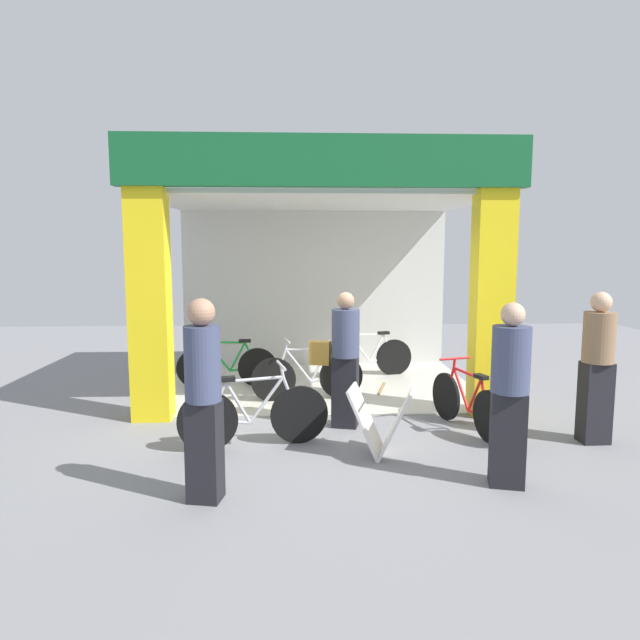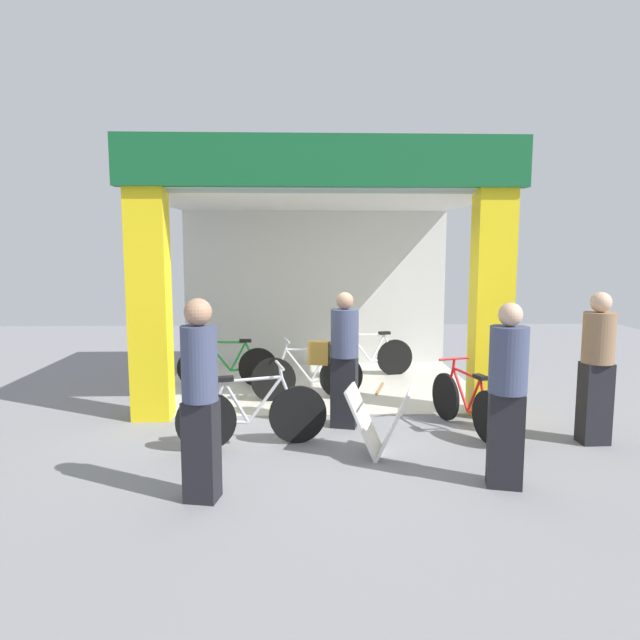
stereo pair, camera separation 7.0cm
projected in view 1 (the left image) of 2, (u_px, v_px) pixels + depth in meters
The scene contains 12 objects.
ground_plane at pixel (323, 416), 7.29m from camera, with size 17.58×17.58×0.00m, color gray.
shop_facade at pixel (318, 267), 8.71m from camera, with size 4.99×3.65×3.50m.
bicycle_inside_0 at pixel (367, 357), 9.49m from camera, with size 1.56×0.46×0.87m.
bicycle_inside_1 at pixel (308, 376), 8.03m from camera, with size 1.60×0.44×0.89m.
bicycle_inside_2 at pixel (227, 366), 8.79m from camera, with size 1.55×0.43×0.85m.
bicycle_parked_0 at pixel (254, 415), 6.13m from camera, with size 1.62×0.48×0.91m.
bicycle_parked_1 at pixel (467, 403), 6.70m from camera, with size 0.51×1.47×0.83m.
sandwich_board_sign at pixel (381, 421), 5.89m from camera, with size 0.77×0.63×0.73m.
pedestrian_0 at pixel (203, 398), 4.77m from camera, with size 0.36×0.36×1.75m.
pedestrian_1 at pixel (344, 358), 6.79m from camera, with size 0.65×0.41×1.64m.
pedestrian_2 at pixel (597, 366), 6.22m from camera, with size 0.35×0.35×1.69m.
pedestrian_3 at pixel (510, 393), 5.08m from camera, with size 0.41×0.41×1.68m.
Camera 1 is at (-0.34, -7.07, 2.16)m, focal length 31.74 mm.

